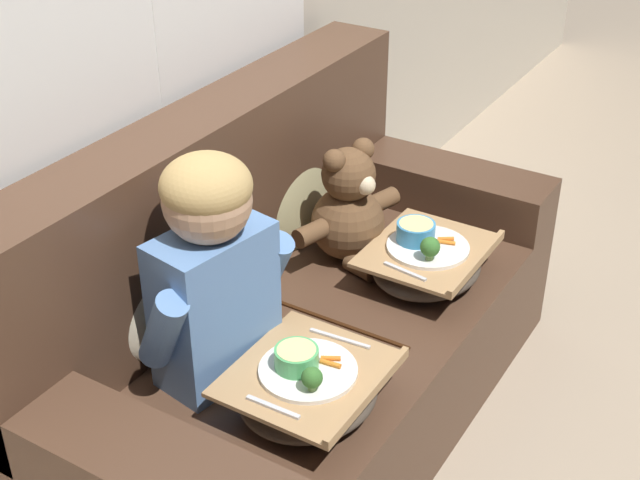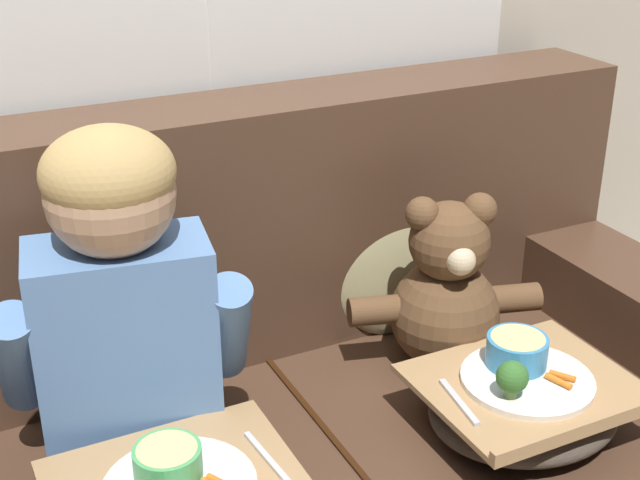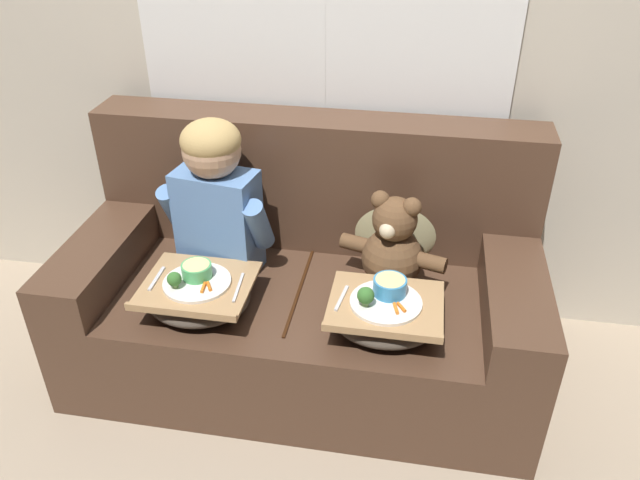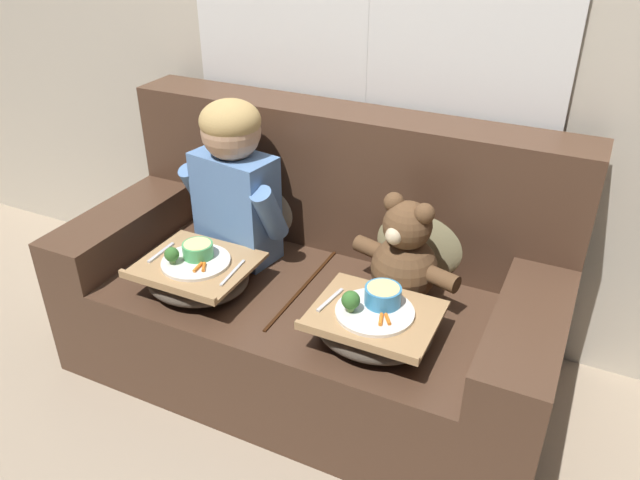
{
  "view_description": "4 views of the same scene",
  "coord_description": "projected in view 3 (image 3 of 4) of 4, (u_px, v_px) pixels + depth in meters",
  "views": [
    {
      "loc": [
        -1.78,
        -1.13,
        1.92
      ],
      "look_at": [
        0.15,
        0.05,
        0.57
      ],
      "focal_mm": 50.0,
      "sensor_mm": 36.0,
      "label": 1
    },
    {
      "loc": [
        -0.63,
        -1.31,
        1.47
      ],
      "look_at": [
        0.06,
        0.09,
        0.75
      ],
      "focal_mm": 50.0,
      "sensor_mm": 36.0,
      "label": 2
    },
    {
      "loc": [
        0.41,
        -1.93,
        1.85
      ],
      "look_at": [
        0.07,
        0.01,
        0.61
      ],
      "focal_mm": 35.0,
      "sensor_mm": 36.0,
      "label": 3
    },
    {
      "loc": [
        0.87,
        -1.71,
        1.7
      ],
      "look_at": [
        0.01,
        0.07,
        0.56
      ],
      "focal_mm": 35.0,
      "sensor_mm": 36.0,
      "label": 4
    }
  ],
  "objects": [
    {
      "name": "ground_plane",
      "position": [
        304.0,
        362.0,
        2.66
      ],
      "size": [
        14.0,
        14.0,
        0.0
      ],
      "primitive_type": "plane",
      "color": "tan"
    },
    {
      "name": "wall_back_with_window",
      "position": [
        325.0,
        17.0,
        2.4
      ],
      "size": [
        8.0,
        0.08,
        2.6
      ],
      "color": "beige",
      "rests_on": "ground_plane"
    },
    {
      "name": "couch",
      "position": [
        306.0,
        287.0,
        2.54
      ],
      "size": [
        1.8,
        0.89,
        0.97
      ],
      "color": "#4C3323",
      "rests_on": "ground_plane"
    },
    {
      "name": "throw_pillow_behind_child",
      "position": [
        234.0,
        205.0,
        2.61
      ],
      "size": [
        0.37,
        0.18,
        0.38
      ],
      "color": "#C1B293",
      "rests_on": "couch"
    },
    {
      "name": "throw_pillow_behind_teddy",
      "position": [
        397.0,
        219.0,
        2.51
      ],
      "size": [
        0.38,
        0.19,
        0.4
      ],
      "color": "tan",
      "rests_on": "couch"
    },
    {
      "name": "child_figure",
      "position": [
        215.0,
        191.0,
        2.35
      ],
      "size": [
        0.46,
        0.25,
        0.62
      ],
      "color": "#5B84BC",
      "rests_on": "couch"
    },
    {
      "name": "teddy_bear",
      "position": [
        392.0,
        248.0,
        2.34
      ],
      "size": [
        0.42,
        0.3,
        0.39
      ],
      "color": "brown",
      "rests_on": "couch"
    },
    {
      "name": "lap_tray_child",
      "position": [
        198.0,
        294.0,
        2.27
      ],
      "size": [
        0.39,
        0.35,
        0.18
      ],
      "color": "#473D33",
      "rests_on": "child_figure"
    },
    {
      "name": "lap_tray_teddy",
      "position": [
        385.0,
        313.0,
        2.17
      ],
      "size": [
        0.39,
        0.33,
        0.19
      ],
      "color": "#473D33",
      "rests_on": "teddy_bear"
    }
  ]
}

